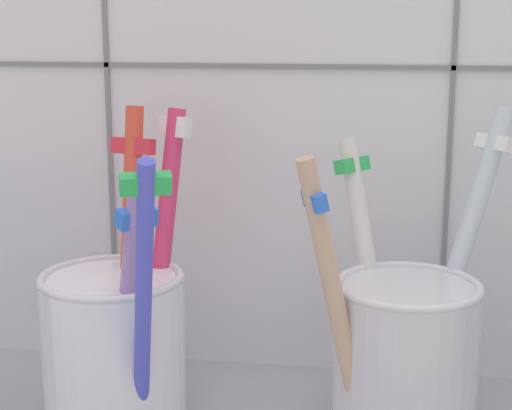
% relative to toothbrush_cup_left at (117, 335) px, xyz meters
% --- Properties ---
extents(tile_wall_back, '(0.64, 0.02, 0.45)m').
position_rel_toothbrush_cup_left_xyz_m(tile_wall_back, '(0.08, 0.09, 0.16)').
color(tile_wall_back, white).
rests_on(tile_wall_back, ground).
extents(toothbrush_cup_left, '(0.10, 0.13, 0.18)m').
position_rel_toothbrush_cup_left_xyz_m(toothbrush_cup_left, '(0.00, 0.00, 0.00)').
color(toothbrush_cup_left, white).
rests_on(toothbrush_cup_left, counter_slab).
extents(toothbrush_cup_right, '(0.12, 0.10, 0.18)m').
position_rel_toothbrush_cup_left_xyz_m(toothbrush_cup_right, '(0.16, 0.00, 0.00)').
color(toothbrush_cup_right, silver).
rests_on(toothbrush_cup_right, counter_slab).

